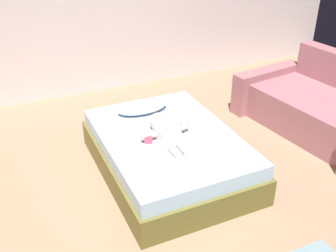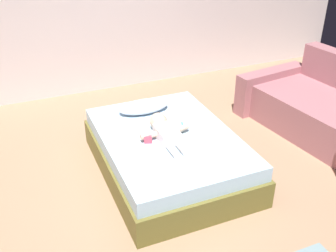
{
  "view_description": "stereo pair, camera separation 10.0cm",
  "coord_description": "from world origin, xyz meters",
  "px_view_note": "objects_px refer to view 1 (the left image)",
  "views": [
    {
      "loc": [
        -1.28,
        -2.35,
        2.4
      ],
      "look_at": [
        0.11,
        0.69,
        0.52
      ],
      "focal_mm": 42.83,
      "sensor_mm": 36.0,
      "label": 1
    },
    {
      "loc": [
        -1.19,
        -2.39,
        2.4
      ],
      "look_at": [
        0.11,
        0.69,
        0.52
      ],
      "focal_mm": 42.83,
      "sensor_mm": 36.0,
      "label": 2
    }
  ],
  "objects_px": {
    "pillow": "(142,107)",
    "baby": "(165,131)",
    "toothbrush": "(182,125)",
    "toy_block": "(148,139)",
    "couch": "(323,108)",
    "bed": "(168,153)"
  },
  "relations": [
    {
      "from": "pillow",
      "to": "baby",
      "type": "bearing_deg",
      "value": -89.26
    },
    {
      "from": "pillow",
      "to": "baby",
      "type": "height_order",
      "value": "baby"
    },
    {
      "from": "toothbrush",
      "to": "pillow",
      "type": "bearing_deg",
      "value": 119.58
    },
    {
      "from": "toy_block",
      "to": "couch",
      "type": "bearing_deg",
      "value": 1.92
    },
    {
      "from": "toothbrush",
      "to": "couch",
      "type": "height_order",
      "value": "couch"
    },
    {
      "from": "couch",
      "to": "toy_block",
      "type": "xyz_separation_m",
      "value": [
        -2.26,
        -0.08,
        0.18
      ]
    },
    {
      "from": "bed",
      "to": "couch",
      "type": "distance_m",
      "value": 2.03
    },
    {
      "from": "bed",
      "to": "couch",
      "type": "height_order",
      "value": "couch"
    },
    {
      "from": "bed",
      "to": "toy_block",
      "type": "height_order",
      "value": "toy_block"
    },
    {
      "from": "bed",
      "to": "toothbrush",
      "type": "bearing_deg",
      "value": 28.6
    },
    {
      "from": "bed",
      "to": "baby",
      "type": "relative_size",
      "value": 2.79
    },
    {
      "from": "baby",
      "to": "toothbrush",
      "type": "bearing_deg",
      "value": 27.2
    },
    {
      "from": "pillow",
      "to": "toothbrush",
      "type": "relative_size",
      "value": 3.33
    },
    {
      "from": "pillow",
      "to": "toy_block",
      "type": "distance_m",
      "value": 0.63
    },
    {
      "from": "pillow",
      "to": "baby",
      "type": "distance_m",
      "value": 0.58
    },
    {
      "from": "bed",
      "to": "toy_block",
      "type": "xyz_separation_m",
      "value": [
        -0.22,
        -0.04,
        0.25
      ]
    },
    {
      "from": "bed",
      "to": "toothbrush",
      "type": "distance_m",
      "value": 0.32
    },
    {
      "from": "bed",
      "to": "baby",
      "type": "bearing_deg",
      "value": -160.31
    },
    {
      "from": "toy_block",
      "to": "pillow",
      "type": "bearing_deg",
      "value": 73.79
    },
    {
      "from": "bed",
      "to": "toy_block",
      "type": "relative_size",
      "value": 19.21
    },
    {
      "from": "toothbrush",
      "to": "toy_block",
      "type": "bearing_deg",
      "value": -160.05
    },
    {
      "from": "bed",
      "to": "couch",
      "type": "bearing_deg",
      "value": 0.9
    }
  ]
}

